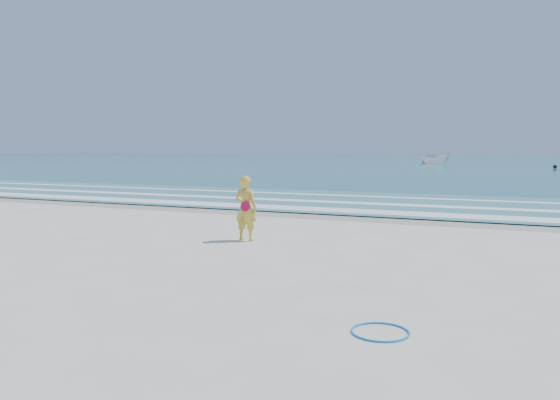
% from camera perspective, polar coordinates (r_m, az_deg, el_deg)
% --- Properties ---
extents(ground, '(400.00, 400.00, 0.00)m').
position_cam_1_polar(ground, '(11.61, -11.63, -6.49)').
color(ground, silver).
rests_on(ground, ground).
extents(wet_sand, '(400.00, 2.40, 0.00)m').
position_cam_1_polar(wet_sand, '(19.54, 3.89, -1.55)').
color(wet_sand, '#B2A893').
rests_on(wet_sand, ground).
extents(ocean, '(400.00, 190.00, 0.04)m').
position_cam_1_polar(ocean, '(114.44, 20.66, 3.92)').
color(ocean, '#19727F').
rests_on(ocean, ground).
extents(shallow, '(400.00, 10.00, 0.01)m').
position_cam_1_polar(shallow, '(24.26, 7.95, -0.13)').
color(shallow, '#59B7AD').
rests_on(shallow, ocean).
extents(foam_near, '(400.00, 1.40, 0.01)m').
position_cam_1_polar(foam_near, '(20.75, 5.13, -1.01)').
color(foam_near, white).
rests_on(foam_near, shallow).
extents(foam_mid, '(400.00, 0.90, 0.01)m').
position_cam_1_polar(foam_mid, '(23.50, 7.41, -0.28)').
color(foam_mid, white).
rests_on(foam_mid, shallow).
extents(foam_far, '(400.00, 0.60, 0.01)m').
position_cam_1_polar(foam_far, '(26.67, 9.43, 0.37)').
color(foam_far, white).
rests_on(foam_far, shallow).
extents(hoop, '(0.97, 0.97, 0.03)m').
position_cam_1_polar(hoop, '(7.36, 10.43, -13.40)').
color(hoop, '#0C82DF').
rests_on(hoop, ground).
extents(boat, '(4.66, 2.25, 1.73)m').
position_cam_1_polar(boat, '(84.79, 15.90, 4.24)').
color(boat, white).
rests_on(boat, ocean).
extents(buoy, '(0.45, 0.45, 0.45)m').
position_cam_1_polar(buoy, '(70.35, 26.80, 3.14)').
color(buoy, black).
rests_on(buoy, ocean).
extents(woman, '(0.64, 0.44, 1.68)m').
position_cam_1_polar(woman, '(14.03, -3.59, -0.86)').
color(woman, yellow).
rests_on(woman, ground).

